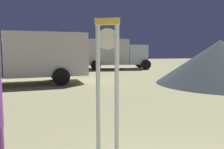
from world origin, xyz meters
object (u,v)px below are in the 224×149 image
standing_clock (107,81)px  box_truck_near (32,55)px  box_truck_far (111,53)px  dome_tent (219,62)px

standing_clock → box_truck_near: 9.82m
standing_clock → box_truck_near: bearing=103.7°
standing_clock → box_truck_far: (3.84, 17.66, 0.15)m
box_truck_near → dome_tent: 10.16m
box_truck_far → dome_tent: box_truck_far is taller
box_truck_near → box_truck_far: 10.19m
standing_clock → dome_tent: bearing=43.6°
standing_clock → box_truck_far: 18.07m
box_truck_far → standing_clock: bearing=-102.3°
standing_clock → box_truck_far: size_ratio=0.35×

